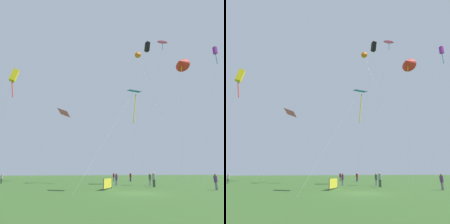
# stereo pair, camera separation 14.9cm
# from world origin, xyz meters

# --- Properties ---
(ground) EXTENTS (280.00, 280.00, 0.00)m
(ground) POSITION_xyz_m (0.00, 0.00, 0.00)
(ground) COLOR #335623
(person_standing_0) EXTENTS (0.34, 0.34, 1.53)m
(person_standing_0) POSITION_xyz_m (-12.66, 21.88, 0.89)
(person_standing_0) COLOR #3F593F
(person_standing_0) RESTS_ON ground
(person_standing_1) EXTENTS (0.39, 0.39, 1.74)m
(person_standing_1) POSITION_xyz_m (10.60, 22.42, 1.01)
(person_standing_1) COLOR #593372
(person_standing_1) RESTS_ON ground
(person_standing_2) EXTENTS (0.40, 0.40, 1.78)m
(person_standing_2) POSITION_xyz_m (5.81, 6.19, 1.03)
(person_standing_2) COLOR #3F593F
(person_standing_2) RESTS_ON ground
(person_standing_3) EXTENTS (0.36, 0.36, 1.61)m
(person_standing_3) POSITION_xyz_m (2.71, 10.75, 0.93)
(person_standing_3) COLOR gray
(person_standing_3) RESTS_ON ground
(person_standing_4) EXTENTS (0.35, 0.35, 1.57)m
(person_standing_4) POSITION_xyz_m (9.41, 0.21, 0.91)
(person_standing_4) COLOR gray
(person_standing_4) RESTS_ON ground
(person_standing_5) EXTENTS (0.37, 0.37, 1.66)m
(person_standing_5) POSITION_xyz_m (6.85, 8.79, 0.96)
(person_standing_5) COLOR gray
(person_standing_5) RESTS_ON ground
(person_standing_6) EXTENTS (0.38, 0.38, 1.70)m
(person_standing_6) POSITION_xyz_m (7.49, 23.82, 0.98)
(person_standing_6) COLOR #3F593F
(person_standing_6) RESTS_ON ground
(kite_flying_0) EXTENTS (10.89, 4.22, 24.68)m
(kite_flying_0) POSITION_xyz_m (21.81, 7.69, 23.79)
(kite_flying_0) COLOR silver
(kite_flying_0) RESTS_ON ground
(kite_flying_1) EXTENTS (8.63, 5.41, 11.65)m
(kite_flying_1) POSITION_xyz_m (2.30, 3.98, 10.82)
(kite_flying_1) COLOR silver
(kite_flying_1) RESTS_ON ground
(kite_flying_2) EXTENTS (5.51, 6.71, 31.52)m
(kite_flying_2) POSITION_xyz_m (16.86, 16.84, 30.59)
(kite_flying_2) COLOR silver
(kite_flying_2) RESTS_ON ground
(kite_flying_3) EXTENTS (4.52, 3.61, 24.25)m
(kite_flying_3) POSITION_xyz_m (17.43, 12.14, 22.75)
(kite_flying_3) COLOR silver
(kite_flying_3) RESTS_ON ground
(kite_flying_4) EXTENTS (1.86, 11.57, 27.45)m
(kite_flying_4) POSITION_xyz_m (10.87, 17.87, 26.63)
(kite_flying_4) COLOR silver
(kite_flying_4) RESTS_ON ground
(kite_flying_6) EXTENTS (7.95, 5.54, 16.51)m
(kite_flying_6) POSITION_xyz_m (-2.29, 32.22, 15.80)
(kite_flying_6) COLOR silver
(kite_flying_6) RESTS_ON ground
(kite_flying_7) EXTENTS (2.31, 8.49, 31.94)m
(kite_flying_7) POSITION_xyz_m (14.61, 19.75, 30.67)
(kite_flying_7) COLOR silver
(kite_flying_7) RESTS_ON ground
(kite_flying_8) EXTENTS (3.00, 6.56, 12.89)m
(kite_flying_8) POSITION_xyz_m (-11.29, 6.63, 12.01)
(kite_flying_8) COLOR silver
(kite_flying_8) RESTS_ON ground
(event_banner) EXTENTS (1.87, 2.58, 1.14)m
(event_banner) POSITION_xyz_m (-0.76, 4.74, 0.61)
(event_banner) COLOR #4C4C4C
(event_banner) RESTS_ON ground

